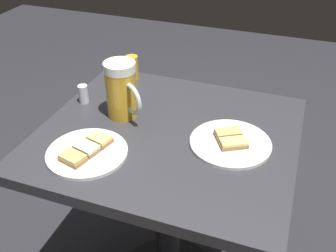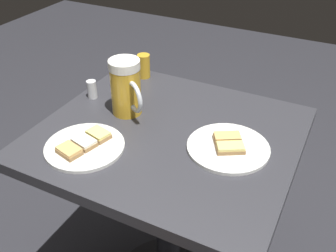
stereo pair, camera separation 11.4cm
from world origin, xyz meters
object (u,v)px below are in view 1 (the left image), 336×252
(plate_near, at_px, (87,152))
(beer_mug, at_px, (122,90))
(beer_glass_small, at_px, (132,68))
(salt_shaker, at_px, (83,94))
(plate_far, at_px, (231,142))

(plate_near, xyz_separation_m, beer_mug, (-0.01, -0.22, 0.08))
(beer_mug, height_order, beer_glass_small, beer_mug)
(beer_mug, relative_size, salt_shaker, 2.90)
(plate_far, height_order, beer_mug, beer_mug)
(salt_shaker, bearing_deg, beer_mug, 169.63)
(beer_mug, relative_size, beer_glass_small, 2.04)
(beer_glass_small, distance_m, salt_shaker, 0.23)
(plate_near, distance_m, beer_mug, 0.23)
(plate_near, relative_size, beer_mug, 1.24)
(beer_mug, bearing_deg, plate_near, 87.78)
(plate_far, distance_m, beer_mug, 0.36)
(salt_shaker, bearing_deg, beer_glass_small, -110.34)
(plate_near, xyz_separation_m, plate_far, (-0.36, -0.18, -0.00))
(beer_mug, xyz_separation_m, beer_glass_small, (0.08, -0.24, -0.05))
(plate_near, height_order, beer_mug, beer_mug)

